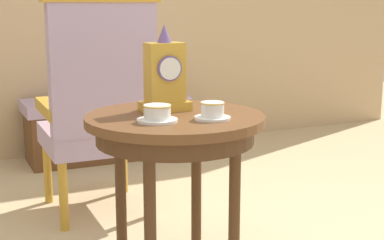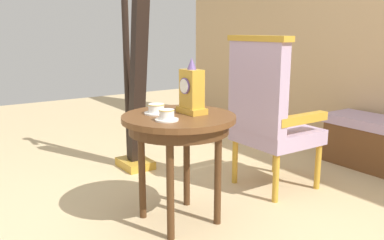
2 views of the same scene
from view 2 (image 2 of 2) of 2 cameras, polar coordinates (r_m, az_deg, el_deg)
The scene contains 7 objects.
ground_plane at distance 2.56m, azimuth -0.99°, elevation -14.75°, with size 10.00×10.00×0.00m, color tan.
side_table at distance 2.43m, azimuth -1.86°, elevation -1.20°, with size 0.68×0.68×0.68m.
teacup_left at distance 2.45m, azimuth -5.05°, elevation 1.52°, with size 0.15×0.15×0.06m.
teacup_right at distance 2.26m, azimuth -3.57°, elevation 0.63°, with size 0.13×0.13×0.06m.
mantel_clock at distance 2.44m, azimuth -0.07°, elevation 4.07°, with size 0.19×0.11×0.34m.
armchair at distance 3.00m, azimuth 10.67°, elevation 1.13°, with size 0.56×0.54×1.14m.
harp at distance 3.41m, azimuth -8.08°, elevation 4.09°, with size 0.40×0.24×1.70m.
Camera 2 is at (1.90, -1.26, 1.18)m, focal length 37.83 mm.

